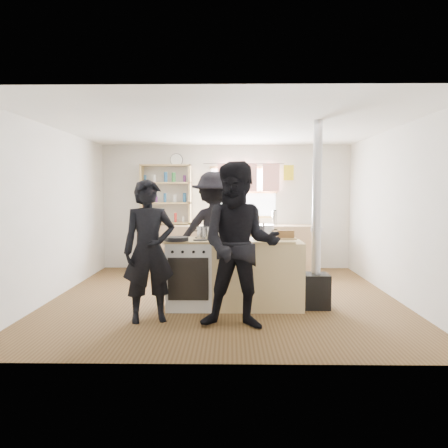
# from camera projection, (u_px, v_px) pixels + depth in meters

# --- Properties ---
(ground) EXTENTS (5.00, 5.00, 0.01)m
(ground) POSITION_uv_depth(u_px,v_px,m) (224.00, 298.00, 6.46)
(ground) COLOR brown
(ground) RESTS_ON ground
(back_counter) EXTENTS (3.40, 0.55, 0.90)m
(back_counter) POSITION_uv_depth(u_px,v_px,m) (226.00, 248.00, 8.64)
(back_counter) COLOR tan
(back_counter) RESTS_ON ground
(shelving_unit) EXTENTS (1.00, 0.28, 1.20)m
(shelving_unit) POSITION_uv_depth(u_px,v_px,m) (166.00, 194.00, 8.70)
(shelving_unit) COLOR tan
(shelving_unit) RESTS_ON back_counter
(thermos) EXTENTS (0.10, 0.10, 0.29)m
(thermos) POSITION_uv_depth(u_px,v_px,m) (275.00, 218.00, 8.58)
(thermos) COLOR silver
(thermos) RESTS_ON back_counter
(cooking_island) EXTENTS (1.97, 0.64, 0.93)m
(cooking_island) POSITION_uv_depth(u_px,v_px,m) (234.00, 273.00, 5.88)
(cooking_island) COLOR white
(cooking_island) RESTS_ON ground
(skillet_greens) EXTENTS (0.34, 0.34, 0.05)m
(skillet_greens) POSITION_uv_depth(u_px,v_px,m) (176.00, 239.00, 5.65)
(skillet_greens) COLOR black
(skillet_greens) RESTS_ON cooking_island
(roast_tray) EXTENTS (0.35, 0.31, 0.08)m
(roast_tray) POSITION_uv_depth(u_px,v_px,m) (231.00, 236.00, 5.89)
(roast_tray) COLOR silver
(roast_tray) RESTS_ON cooking_island
(stockpot_stove) EXTENTS (0.22, 0.22, 0.18)m
(stockpot_stove) POSITION_uv_depth(u_px,v_px,m) (205.00, 232.00, 5.95)
(stockpot_stove) COLOR #BBBBBD
(stockpot_stove) RESTS_ON cooking_island
(stockpot_counter) EXTENTS (0.29, 0.29, 0.22)m
(stockpot_counter) POSITION_uv_depth(u_px,v_px,m) (264.00, 232.00, 5.85)
(stockpot_counter) COLOR silver
(stockpot_counter) RESTS_ON cooking_island
(bread_board) EXTENTS (0.28, 0.21, 0.12)m
(bread_board) POSITION_uv_depth(u_px,v_px,m) (286.00, 235.00, 5.84)
(bread_board) COLOR tan
(bread_board) RESTS_ON cooking_island
(flue_heater) EXTENTS (0.35, 0.35, 2.50)m
(flue_heater) POSITION_uv_depth(u_px,v_px,m) (316.00, 259.00, 5.85)
(flue_heater) COLOR black
(flue_heater) RESTS_ON ground
(person_near_left) EXTENTS (0.72, 0.58, 1.71)m
(person_near_left) POSITION_uv_depth(u_px,v_px,m) (149.00, 251.00, 5.23)
(person_near_left) COLOR black
(person_near_left) RESTS_ON ground
(person_near_right) EXTENTS (1.00, 0.82, 1.91)m
(person_near_right) POSITION_uv_depth(u_px,v_px,m) (240.00, 245.00, 4.97)
(person_near_right) COLOR black
(person_near_right) RESTS_ON ground
(person_far) EXTENTS (1.26, 0.80, 1.87)m
(person_far) POSITION_uv_depth(u_px,v_px,m) (215.00, 232.00, 6.77)
(person_far) COLOR black
(person_far) RESTS_ON ground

